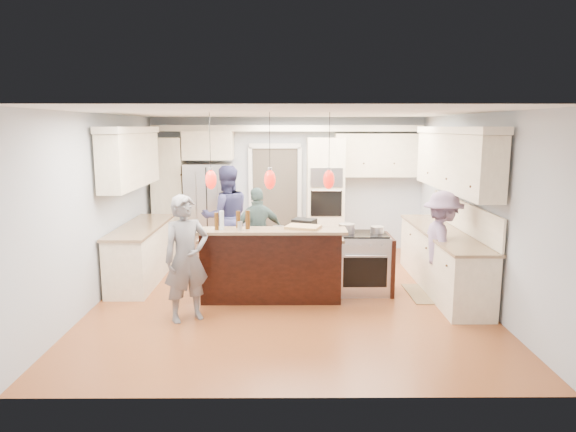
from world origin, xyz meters
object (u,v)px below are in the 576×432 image
at_px(island_range, 364,263).
at_px(refrigerator, 210,209).
at_px(person_bar_end, 186,258).
at_px(person_far_left, 226,217).
at_px(kitchen_island, 272,262).

bearing_deg(island_range, refrigerator, 137.41).
bearing_deg(person_bar_end, refrigerator, 62.73).
xyz_separation_m(refrigerator, person_far_left, (0.45, -1.04, 0.02)).
height_order(refrigerator, island_range, refrigerator).
bearing_deg(refrigerator, person_bar_end, -86.42).
distance_m(refrigerator, person_bar_end, 3.65).
distance_m(refrigerator, person_far_left, 1.13).
bearing_deg(kitchen_island, island_range, 3.05).
height_order(person_bar_end, person_far_left, person_far_left).
xyz_separation_m(person_bar_end, person_far_left, (0.22, 2.60, 0.09)).
bearing_deg(island_range, person_bar_end, -155.17).
xyz_separation_m(island_range, person_bar_end, (-2.48, -1.15, 0.37)).
bearing_deg(kitchen_island, person_far_left, 119.21).
distance_m(island_range, person_far_left, 2.73).
bearing_deg(island_range, person_far_left, 147.29).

